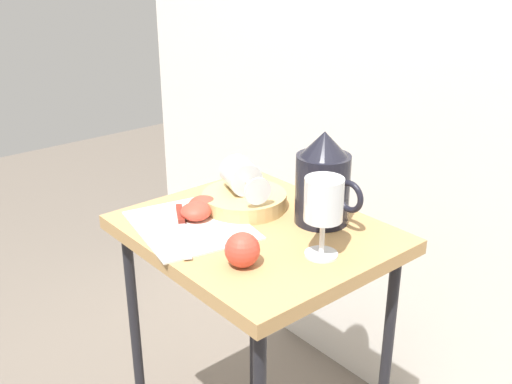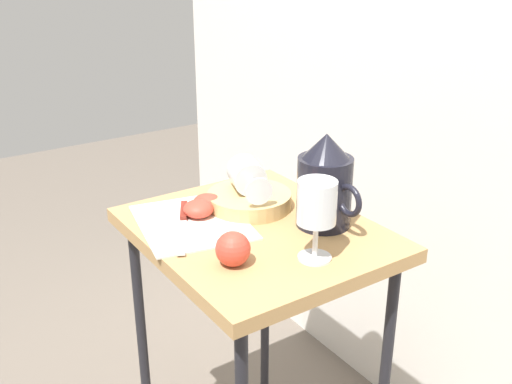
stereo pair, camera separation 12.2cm
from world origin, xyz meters
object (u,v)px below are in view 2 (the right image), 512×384
(wine_glass_upright, at_px, (317,207))
(knife, at_px, (183,219))
(basket_tray, at_px, (249,200))
(apple_half_right, at_px, (199,209))
(table, at_px, (256,262))
(wine_glass_tipped_near, at_px, (247,176))
(apple_half_left, at_px, (207,202))
(apple_whole, at_px, (233,249))
(pitcher, at_px, (325,189))

(wine_glass_upright, relative_size, knife, 0.74)
(basket_tray, distance_m, apple_half_right, 0.12)
(table, relative_size, wine_glass_tipped_near, 4.72)
(wine_glass_tipped_near, height_order, apple_half_left, wine_glass_tipped_near)
(basket_tray, xyz_separation_m, apple_half_right, (-0.01, -0.12, 0.00))
(table, distance_m, wine_glass_tipped_near, 0.19)
(table, height_order, apple_half_right, apple_half_right)
(apple_whole, bearing_deg, pitcher, 98.84)
(basket_tray, height_order, wine_glass_upright, wine_glass_upright)
(wine_glass_tipped_near, xyz_separation_m, knife, (0.00, -0.16, -0.06))
(table, height_order, wine_glass_upright, wine_glass_upright)
(wine_glass_upright, relative_size, apple_half_right, 2.39)
(table, relative_size, pitcher, 3.66)
(wine_glass_tipped_near, bearing_deg, knife, -89.75)
(table, distance_m, apple_half_right, 0.17)
(apple_whole, bearing_deg, apple_half_right, 167.81)
(table, height_order, apple_half_left, apple_half_left)
(basket_tray, relative_size, pitcher, 0.95)
(wine_glass_tipped_near, bearing_deg, apple_half_left, -102.56)
(apple_half_right, bearing_deg, apple_half_left, 119.58)
(apple_whole, distance_m, knife, 0.21)
(wine_glass_upright, bearing_deg, apple_half_right, -161.63)
(wine_glass_tipped_near, distance_m, apple_half_left, 0.11)
(basket_tray, distance_m, pitcher, 0.19)
(apple_half_right, xyz_separation_m, apple_whole, (0.21, -0.05, 0.01))
(basket_tray, xyz_separation_m, apple_whole, (0.20, -0.17, 0.02))
(apple_half_right, bearing_deg, basket_tray, 83.56)
(table, height_order, wine_glass_tipped_near, wine_glass_tipped_near)
(wine_glass_tipped_near, relative_size, apple_half_left, 2.36)
(table, bearing_deg, wine_glass_tipped_near, 155.68)
(apple_half_right, bearing_deg, pitcher, 49.04)
(table, bearing_deg, apple_half_right, -144.36)
(basket_tray, relative_size, apple_half_right, 2.88)
(pitcher, relative_size, apple_half_left, 3.04)
(table, xyz_separation_m, knife, (-0.10, -0.12, 0.09))
(basket_tray, height_order, pitcher, pitcher)
(apple_half_left, xyz_separation_m, knife, (0.02, -0.07, -0.01))
(table, bearing_deg, pitcher, 61.42)
(wine_glass_tipped_near, distance_m, apple_whole, 0.27)
(basket_tray, relative_size, apple_whole, 2.88)
(basket_tray, bearing_deg, table, -25.59)
(wine_glass_tipped_near, bearing_deg, table, -24.32)
(pitcher, distance_m, apple_half_left, 0.26)
(table, xyz_separation_m, pitcher, (0.07, 0.13, 0.16))
(basket_tray, relative_size, apple_half_left, 2.88)
(apple_half_left, relative_size, knife, 0.31)
(basket_tray, xyz_separation_m, apple_half_left, (-0.03, -0.09, 0.00))
(basket_tray, bearing_deg, pitcher, 26.46)
(apple_half_left, bearing_deg, knife, -73.57)
(pitcher, relative_size, knife, 0.94)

